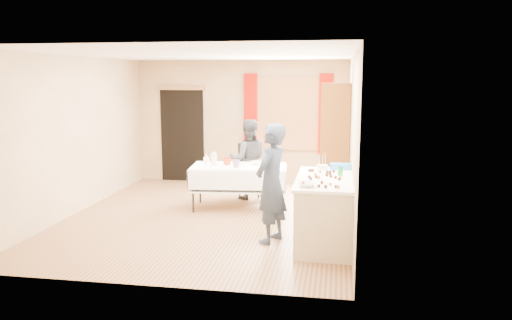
% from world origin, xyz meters
% --- Properties ---
extents(floor, '(4.50, 5.50, 0.02)m').
position_xyz_m(floor, '(0.00, 0.00, -0.01)').
color(floor, '#9E7047').
rests_on(floor, ground).
extents(ceiling, '(4.50, 5.50, 0.02)m').
position_xyz_m(ceiling, '(0.00, 0.00, 2.61)').
color(ceiling, white).
rests_on(ceiling, floor).
extents(wall_back, '(4.50, 0.02, 2.60)m').
position_xyz_m(wall_back, '(0.00, 2.76, 1.30)').
color(wall_back, tan).
rests_on(wall_back, floor).
extents(wall_front, '(4.50, 0.02, 2.60)m').
position_xyz_m(wall_front, '(0.00, -2.76, 1.30)').
color(wall_front, tan).
rests_on(wall_front, floor).
extents(wall_left, '(0.02, 5.50, 2.60)m').
position_xyz_m(wall_left, '(-2.26, 0.00, 1.30)').
color(wall_left, tan).
rests_on(wall_left, floor).
extents(wall_right, '(0.02, 5.50, 2.60)m').
position_xyz_m(wall_right, '(2.26, 0.00, 1.30)').
color(wall_right, tan).
rests_on(wall_right, floor).
extents(window_frame, '(1.32, 0.06, 1.52)m').
position_xyz_m(window_frame, '(1.00, 2.72, 1.50)').
color(window_frame, olive).
rests_on(window_frame, wall_back).
extents(window_pane, '(1.20, 0.02, 1.40)m').
position_xyz_m(window_pane, '(1.00, 2.71, 1.50)').
color(window_pane, white).
rests_on(window_pane, wall_back).
extents(curtain_left, '(0.28, 0.06, 1.65)m').
position_xyz_m(curtain_left, '(0.22, 2.67, 1.50)').
color(curtain_left, '#960D02').
rests_on(curtain_left, wall_back).
extents(curtain_right, '(0.28, 0.06, 1.65)m').
position_xyz_m(curtain_right, '(1.78, 2.67, 1.50)').
color(curtain_right, '#960D02').
rests_on(curtain_right, wall_back).
extents(doorway, '(0.95, 0.04, 2.00)m').
position_xyz_m(doorway, '(-1.30, 2.73, 1.00)').
color(doorway, black).
rests_on(doorway, floor).
extents(door_lintel, '(1.05, 0.06, 0.08)m').
position_xyz_m(door_lintel, '(-1.30, 2.70, 2.02)').
color(door_lintel, olive).
rests_on(door_lintel, wall_back).
extents(cabinet, '(0.50, 0.60, 2.15)m').
position_xyz_m(cabinet, '(1.99, 1.22, 1.07)').
color(cabinet, brown).
rests_on(cabinet, floor).
extents(counter, '(0.78, 1.65, 0.91)m').
position_xyz_m(counter, '(1.89, -0.98, 0.45)').
color(counter, beige).
rests_on(counter, floor).
extents(party_table, '(1.71, 1.00, 0.75)m').
position_xyz_m(party_table, '(0.37, 0.64, 0.44)').
color(party_table, black).
rests_on(party_table, floor).
extents(chair, '(0.49, 0.49, 1.00)m').
position_xyz_m(chair, '(0.39, 1.52, 0.30)').
color(chair, black).
rests_on(chair, floor).
extents(girl, '(0.86, 0.79, 1.64)m').
position_xyz_m(girl, '(1.16, -1.05, 0.82)').
color(girl, '#212C45').
rests_on(girl, floor).
extents(woman, '(0.99, 0.91, 1.49)m').
position_xyz_m(woman, '(0.42, 1.33, 0.74)').
color(woman, black).
rests_on(woman, floor).
extents(soda_can, '(0.09, 0.09, 0.12)m').
position_xyz_m(soda_can, '(2.09, -0.79, 0.97)').
color(soda_can, '#198D23').
rests_on(soda_can, counter).
extents(mixing_bowl, '(0.29, 0.29, 0.06)m').
position_xyz_m(mixing_bowl, '(1.68, -1.56, 0.94)').
color(mixing_bowl, white).
rests_on(mixing_bowl, counter).
extents(foam_block, '(0.17, 0.14, 0.08)m').
position_xyz_m(foam_block, '(1.83, -0.42, 0.95)').
color(foam_block, white).
rests_on(foam_block, counter).
extents(blue_basket, '(0.30, 0.20, 0.08)m').
position_xyz_m(blue_basket, '(2.09, -0.28, 0.95)').
color(blue_basket, '#2584F7').
rests_on(blue_basket, counter).
extents(pitcher, '(0.12, 0.12, 0.22)m').
position_xyz_m(pitcher, '(-0.04, 0.52, 0.86)').
color(pitcher, silver).
rests_on(pitcher, party_table).
extents(cup_red, '(0.17, 0.17, 0.11)m').
position_xyz_m(cup_red, '(0.15, 0.70, 0.81)').
color(cup_red, '#BC310F').
rests_on(cup_red, party_table).
extents(cup_rainbow, '(0.21, 0.21, 0.12)m').
position_xyz_m(cup_rainbow, '(0.36, 0.46, 0.81)').
color(cup_rainbow, red).
rests_on(cup_rainbow, party_table).
extents(small_bowl, '(0.33, 0.33, 0.06)m').
position_xyz_m(small_bowl, '(0.66, 0.80, 0.78)').
color(small_bowl, white).
rests_on(small_bowl, party_table).
extents(pastry_tray, '(0.33, 0.28, 0.02)m').
position_xyz_m(pastry_tray, '(0.86, 0.57, 0.76)').
color(pastry_tray, white).
rests_on(pastry_tray, party_table).
extents(bottle, '(0.09, 0.09, 0.16)m').
position_xyz_m(bottle, '(-0.24, 0.77, 0.83)').
color(bottle, white).
rests_on(bottle, party_table).
extents(cake_balls, '(0.50, 1.11, 0.04)m').
position_xyz_m(cake_balls, '(1.86, -1.07, 0.93)').
color(cake_balls, '#3F2314').
rests_on(cake_balls, counter).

